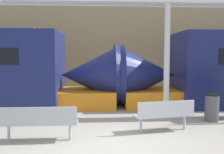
# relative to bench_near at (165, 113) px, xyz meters

# --- Properties ---
(ground_plane) EXTENTS (60.00, 60.00, 0.00)m
(ground_plane) POSITION_rel_bench_near_xyz_m (-1.63, -1.15, -0.52)
(ground_plane) COLOR #A8A093
(station_wall) EXTENTS (56.00, 0.20, 5.00)m
(station_wall) POSITION_rel_bench_near_xyz_m (-1.63, 7.93, 1.98)
(station_wall) COLOR tan
(station_wall) RESTS_ON ground_plane
(bench_near) EXTENTS (1.70, 0.73, 0.88)m
(bench_near) POSITION_rel_bench_near_xyz_m (0.00, 0.00, 0.00)
(bench_near) COLOR #ADB2B7
(bench_near) RESTS_ON ground_plane
(bench_far) EXTENTS (1.87, 0.45, 0.88)m
(bench_far) POSITION_rel_bench_near_xyz_m (-3.27, -0.62, 0.00)
(bench_far) COLOR #ADB2B7
(bench_far) RESTS_ON ground_plane
(trash_bin) EXTENTS (0.46, 0.46, 0.90)m
(trash_bin) POSITION_rel_bench_near_xyz_m (1.84, 1.08, -0.07)
(trash_bin) COLOR #4C4F54
(trash_bin) RESTS_ON ground_plane
(support_column_near) EXTENTS (0.20, 0.20, 3.84)m
(support_column_near) POSITION_rel_bench_near_xyz_m (0.53, 1.75, 1.40)
(support_column_near) COLOR silver
(support_column_near) RESTS_ON ground_plane
(canopy_beam) EXTENTS (28.00, 0.60, 0.28)m
(canopy_beam) POSITION_rel_bench_near_xyz_m (0.53, 1.75, 3.46)
(canopy_beam) COLOR silver
(canopy_beam) RESTS_ON support_column_near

